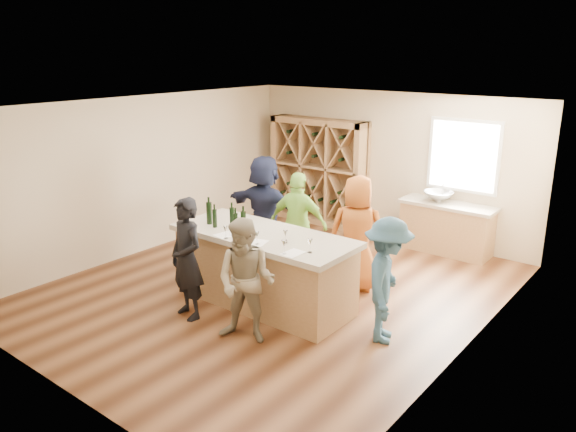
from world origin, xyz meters
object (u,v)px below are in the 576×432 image
Objects in this scene: person_near_left at (187,259)px; person_far_mid at (298,224)px; wine_bottle_a at (209,213)px; sink at (438,196)px; wine_bottle_d at (236,222)px; wine_bottle_b at (215,218)px; wine_bottle_e at (243,222)px; tasting_counter_base at (264,271)px; wine_bottle_c at (232,217)px; person_server at (387,281)px; person_near_right at (246,281)px; person_far_left at (265,208)px; wine_rack at (318,171)px; person_far_right at (357,234)px.

person_far_mid is at bearing 95.65° from person_near_left.
wine_bottle_a is at bearing 126.37° from person_near_left.
sink is 2.02× the size of wine_bottle_d.
wine_bottle_d is at bearing 6.55° from wine_bottle_b.
person_near_left is at bearing -111.81° from wine_bottle_e.
tasting_counter_base is 9.09× the size of wine_bottle_c.
person_far_mid reaches higher than person_server.
person_far_mid reaches higher than person_near_right.
wine_bottle_a is 0.56m from wine_bottle_d.
person_far_left is (-0.92, 1.54, -0.31)m from wine_bottle_e.
wine_rack is 8.20× the size of wine_bottle_d.
wine_bottle_a reaches higher than wine_bottle_e.
person_far_left reaches higher than wine_bottle_d.
person_near_left is at bearing -108.56° from sink.
person_near_right is at bearing -28.66° from wine_bottle_a.
person_server is at bearing 7.94° from wine_bottle_b.
person_near_right is at bearing -40.96° from wine_bottle_d.
sink is 2.79m from person_far_mid.
person_far_left is at bearing -133.26° from sink.
person_far_right reaches higher than wine_bottle_c.
person_near_left is at bearing -76.46° from wine_bottle_b.
wine_bottle_a is at bearing -169.55° from tasting_counter_base.
wine_bottle_b is 0.17× the size of person_near_right.
person_near_right is at bearing 105.75° from person_server.
person_far_mid is at bearing -61.19° from wine_rack.
wine_rack is 6.62× the size of wine_bottle_a.
sink is 2.43m from person_far_right.
wine_bottle_a is at bearing 16.54° from person_far_right.
sink is 2.03× the size of wine_bottle_b.
person_near_left reaches higher than wine_bottle_d.
person_server is 3.31m from person_far_left.
person_near_right is (0.52, -0.95, 0.31)m from tasting_counter_base.
wine_rack reaches higher than sink.
sink reaches higher than tasting_counter_base.
wine_bottle_d is 1.87m from person_far_right.
wine_bottle_b is at bearing 62.43° from person_far_mid.
sink is at bearing 67.46° from wine_bottle_c.
wine_rack is 4.06× the size of sink.
wine_bottle_e reaches higher than wine_bottle_c.
wine_bottle_a is 1.57m from person_far_mid.
person_server reaches higher than wine_bottle_e.
wine_bottle_c is at bearing 121.15° from person_near_right.
person_far_right is at bearing 40.54° from wine_bottle_a.
person_server is at bearing 4.09° from tasting_counter_base.
wine_rack is 4.85m from person_near_left.
person_near_left is at bearing -76.38° from wine_rack.
person_near_left is 2.42m from person_far_left.
wine_bottle_b is 1.00× the size of wine_bottle_d.
wine_bottle_e is 0.17× the size of person_far_right.
person_far_mid is 0.92× the size of person_far_left.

